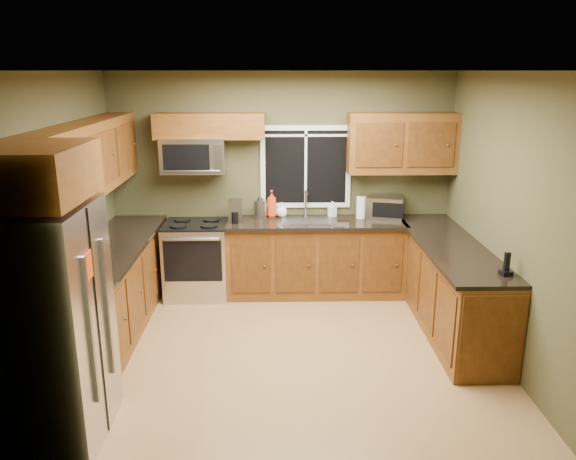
{
  "coord_description": "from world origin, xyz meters",
  "views": [
    {
      "loc": [
        -0.07,
        -5.09,
        2.7
      ],
      "look_at": [
        0.05,
        0.35,
        1.15
      ],
      "focal_mm": 35.0,
      "sensor_mm": 36.0,
      "label": 1
    }
  ],
  "objects_px": {
    "refrigerator": "(49,326)",
    "paper_towel_roll": "(361,207)",
    "soap_bottle_b": "(332,209)",
    "toaster_oven": "(385,207)",
    "soap_bottle_c": "(282,210)",
    "kettle": "(260,208)",
    "cordless_phone": "(506,268)",
    "coffee_maker": "(235,212)",
    "range": "(197,259)",
    "microwave": "(194,155)",
    "soap_bottle_a": "(272,204)"
  },
  "relations": [
    {
      "from": "soap_bottle_c",
      "to": "cordless_phone",
      "type": "height_order",
      "value": "cordless_phone"
    },
    {
      "from": "refrigerator",
      "to": "microwave",
      "type": "distance_m",
      "value": 3.1
    },
    {
      "from": "kettle",
      "to": "soap_bottle_b",
      "type": "distance_m",
      "value": 0.9
    },
    {
      "from": "soap_bottle_b",
      "to": "microwave",
      "type": "bearing_deg",
      "value": -176.8
    },
    {
      "from": "refrigerator",
      "to": "microwave",
      "type": "height_order",
      "value": "microwave"
    },
    {
      "from": "cordless_phone",
      "to": "refrigerator",
      "type": "bearing_deg",
      "value": -166.74
    },
    {
      "from": "microwave",
      "to": "toaster_oven",
      "type": "height_order",
      "value": "microwave"
    },
    {
      "from": "toaster_oven",
      "to": "soap_bottle_c",
      "type": "height_order",
      "value": "toaster_oven"
    },
    {
      "from": "coffee_maker",
      "to": "kettle",
      "type": "xyz_separation_m",
      "value": [
        0.3,
        0.17,
        0.0
      ]
    },
    {
      "from": "microwave",
      "to": "soap_bottle_b",
      "type": "xyz_separation_m",
      "value": [
        1.68,
        0.09,
        -0.7
      ]
    },
    {
      "from": "soap_bottle_c",
      "to": "paper_towel_roll",
      "type": "bearing_deg",
      "value": -5.14
    },
    {
      "from": "paper_towel_roll",
      "to": "soap_bottle_c",
      "type": "distance_m",
      "value": 0.98
    },
    {
      "from": "coffee_maker",
      "to": "soap_bottle_b",
      "type": "xyz_separation_m",
      "value": [
        1.19,
        0.24,
        -0.03
      ]
    },
    {
      "from": "refrigerator",
      "to": "soap_bottle_b",
      "type": "bearing_deg",
      "value": 51.66
    },
    {
      "from": "microwave",
      "to": "cordless_phone",
      "type": "height_order",
      "value": "microwave"
    },
    {
      "from": "soap_bottle_a",
      "to": "soap_bottle_c",
      "type": "distance_m",
      "value": 0.14
    },
    {
      "from": "cordless_phone",
      "to": "kettle",
      "type": "bearing_deg",
      "value": 137.51
    },
    {
      "from": "kettle",
      "to": "soap_bottle_b",
      "type": "relative_size",
      "value": 1.49
    },
    {
      "from": "range",
      "to": "soap_bottle_a",
      "type": "distance_m",
      "value": 1.15
    },
    {
      "from": "soap_bottle_b",
      "to": "cordless_phone",
      "type": "bearing_deg",
      "value": -57.63
    },
    {
      "from": "soap_bottle_a",
      "to": "soap_bottle_c",
      "type": "xyz_separation_m",
      "value": [
        0.12,
        0.0,
        -0.08
      ]
    },
    {
      "from": "microwave",
      "to": "kettle",
      "type": "bearing_deg",
      "value": 1.88
    },
    {
      "from": "range",
      "to": "kettle",
      "type": "height_order",
      "value": "kettle"
    },
    {
      "from": "microwave",
      "to": "paper_towel_roll",
      "type": "distance_m",
      "value": 2.13
    },
    {
      "from": "toaster_oven",
      "to": "cordless_phone",
      "type": "bearing_deg",
      "value": -71.04
    },
    {
      "from": "coffee_maker",
      "to": "paper_towel_roll",
      "type": "height_order",
      "value": "paper_towel_roll"
    },
    {
      "from": "coffee_maker",
      "to": "soap_bottle_c",
      "type": "relative_size",
      "value": 1.48
    },
    {
      "from": "soap_bottle_b",
      "to": "range",
      "type": "bearing_deg",
      "value": -172.21
    },
    {
      "from": "kettle",
      "to": "cordless_phone",
      "type": "height_order",
      "value": "kettle"
    },
    {
      "from": "range",
      "to": "coffee_maker",
      "type": "height_order",
      "value": "coffee_maker"
    },
    {
      "from": "refrigerator",
      "to": "soap_bottle_b",
      "type": "height_order",
      "value": "refrigerator"
    },
    {
      "from": "coffee_maker",
      "to": "kettle",
      "type": "distance_m",
      "value": 0.34
    },
    {
      "from": "refrigerator",
      "to": "microwave",
      "type": "bearing_deg",
      "value": 76.66
    },
    {
      "from": "paper_towel_roll",
      "to": "soap_bottle_b",
      "type": "height_order",
      "value": "paper_towel_roll"
    },
    {
      "from": "kettle",
      "to": "refrigerator",
      "type": "bearing_deg",
      "value": -116.71
    },
    {
      "from": "soap_bottle_b",
      "to": "soap_bottle_c",
      "type": "bearing_deg",
      "value": 180.0
    },
    {
      "from": "microwave",
      "to": "soap_bottle_b",
      "type": "relative_size",
      "value": 4.04
    },
    {
      "from": "microwave",
      "to": "refrigerator",
      "type": "bearing_deg",
      "value": -103.34
    },
    {
      "from": "refrigerator",
      "to": "cordless_phone",
      "type": "relative_size",
      "value": 8.48
    },
    {
      "from": "soap_bottle_a",
      "to": "cordless_phone",
      "type": "distance_m",
      "value": 2.99
    },
    {
      "from": "kettle",
      "to": "soap_bottle_c",
      "type": "xyz_separation_m",
      "value": [
        0.26,
        0.07,
        -0.04
      ]
    },
    {
      "from": "soap_bottle_a",
      "to": "soap_bottle_b",
      "type": "height_order",
      "value": "soap_bottle_a"
    },
    {
      "from": "refrigerator",
      "to": "paper_towel_roll",
      "type": "height_order",
      "value": "refrigerator"
    },
    {
      "from": "refrigerator",
      "to": "toaster_oven",
      "type": "xyz_separation_m",
      "value": [
        3.02,
        2.92,
        0.18
      ]
    },
    {
      "from": "soap_bottle_a",
      "to": "coffee_maker",
      "type": "bearing_deg",
      "value": -151.76
    },
    {
      "from": "microwave",
      "to": "soap_bottle_c",
      "type": "xyz_separation_m",
      "value": [
        1.05,
        0.09,
        -0.7
      ]
    },
    {
      "from": "toaster_oven",
      "to": "paper_towel_roll",
      "type": "relative_size",
      "value": 1.72
    },
    {
      "from": "range",
      "to": "soap_bottle_b",
      "type": "distance_m",
      "value": 1.79
    },
    {
      "from": "coffee_maker",
      "to": "soap_bottle_b",
      "type": "distance_m",
      "value": 1.22
    },
    {
      "from": "range",
      "to": "microwave",
      "type": "bearing_deg",
      "value": 90.02
    }
  ]
}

